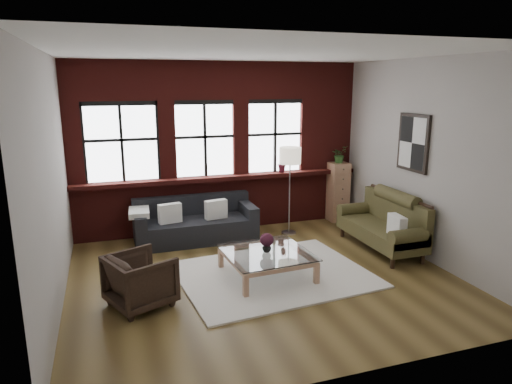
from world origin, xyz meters
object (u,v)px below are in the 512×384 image
object	(u,v)px
dark_sofa	(195,220)
floor_lamp	(290,187)
coffee_table	(267,264)
drawer_chest	(338,192)
armchair	(141,280)
vase	(267,247)
vintage_settee	(381,222)

from	to	relation	value
dark_sofa	floor_lamp	distance (m)	1.84
coffee_table	floor_lamp	bearing A→B (deg)	58.37
dark_sofa	drawer_chest	bearing A→B (deg)	6.06
dark_sofa	armchair	size ratio (longest dim) A/B	2.86
dark_sofa	armchair	distance (m)	2.53
armchair	floor_lamp	bearing A→B (deg)	-77.84
drawer_chest	vase	bearing A→B (deg)	-136.50
floor_lamp	dark_sofa	bearing A→B (deg)	174.54
vintage_settee	drawer_chest	size ratio (longest dim) A/B	1.51
vintage_settee	armchair	size ratio (longest dim) A/B	2.43
drawer_chest	floor_lamp	bearing A→B (deg)	-159.04
vintage_settee	armchair	bearing A→B (deg)	-168.85
vase	drawer_chest	xyz separation A→B (m)	(2.36, 2.24, 0.15)
coffee_table	drawer_chest	distance (m)	3.29
vase	dark_sofa	bearing A→B (deg)	109.65
armchair	floor_lamp	xyz separation A→B (m)	(2.92, 2.08, 0.56)
dark_sofa	coffee_table	distance (m)	2.05
coffee_table	drawer_chest	bearing A→B (deg)	43.50
vintage_settee	coffee_table	bearing A→B (deg)	-168.15
dark_sofa	vintage_settee	distance (m)	3.27
armchair	drawer_chest	world-z (taller)	drawer_chest
dark_sofa	floor_lamp	bearing A→B (deg)	-5.46
vase	drawer_chest	world-z (taller)	drawer_chest
dark_sofa	armchair	bearing A→B (deg)	-117.06
armchair	vase	xyz separation A→B (m)	(1.84, 0.33, 0.12)
armchair	vase	world-z (taller)	armchair
coffee_table	drawer_chest	xyz separation A→B (m)	(2.36, 2.24, 0.42)
armchair	coffee_table	bearing A→B (deg)	-103.12
dark_sofa	drawer_chest	world-z (taller)	drawer_chest
vase	drawer_chest	size ratio (longest dim) A/B	0.12
floor_lamp	coffee_table	bearing A→B (deg)	-121.63
armchair	coffee_table	size ratio (longest dim) A/B	0.63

